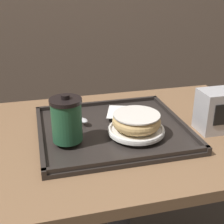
% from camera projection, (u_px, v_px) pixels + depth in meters
% --- Properties ---
extents(cafe_table, '(0.94, 0.65, 0.70)m').
position_uv_depth(cafe_table, '(119.00, 174.00, 0.99)').
color(cafe_table, '#846042').
rests_on(cafe_table, ground_plane).
extents(serving_tray, '(0.43, 0.38, 0.02)m').
position_uv_depth(serving_tray, '(112.00, 129.00, 0.93)').
color(serving_tray, '#282321').
rests_on(serving_tray, cafe_table).
extents(napkin_paper, '(0.15, 0.14, 0.00)m').
position_uv_depth(napkin_paper, '(127.00, 112.00, 1.00)').
color(napkin_paper, white).
rests_on(napkin_paper, serving_tray).
extents(coffee_cup_front, '(0.08, 0.08, 0.13)m').
position_uv_depth(coffee_cup_front, '(67.00, 119.00, 0.81)').
color(coffee_cup_front, '#235638').
rests_on(coffee_cup_front, serving_tray).
extents(plate_with_chocolate_donut, '(0.16, 0.16, 0.01)m').
position_uv_depth(plate_with_chocolate_donut, '(136.00, 130.00, 0.87)').
color(plate_with_chocolate_donut, white).
rests_on(plate_with_chocolate_donut, serving_tray).
extents(donut_chocolate_glazed, '(0.14, 0.14, 0.04)m').
position_uv_depth(donut_chocolate_glazed, '(136.00, 121.00, 0.86)').
color(donut_chocolate_glazed, '#DBB270').
rests_on(donut_chocolate_glazed, plate_with_chocolate_donut).
extents(spoon, '(0.07, 0.16, 0.01)m').
position_uv_depth(spoon, '(79.00, 118.00, 0.95)').
color(spoon, silver).
rests_on(spoon, serving_tray).
extents(napkin_dispenser, '(0.10, 0.09, 0.12)m').
position_uv_depth(napkin_dispenser, '(216.00, 111.00, 0.91)').
color(napkin_dispenser, '#B7B7BC').
rests_on(napkin_dispenser, cafe_table).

